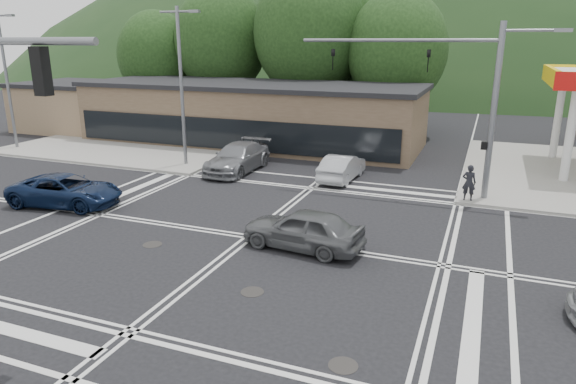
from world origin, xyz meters
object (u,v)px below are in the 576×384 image
(car_blue_west, at_px, (66,190))
(car_queue_b, at_px, (391,143))
(car_queue_a, at_px, (342,167))
(pedestrian, at_px, (469,183))
(car_northbound, at_px, (238,158))
(car_grey_center, at_px, (303,229))

(car_blue_west, height_order, car_queue_b, car_queue_b)
(car_queue_a, relative_size, pedestrian, 2.51)
(car_northbound, bearing_deg, car_queue_a, 3.74)
(car_grey_center, relative_size, car_queue_b, 0.94)
(car_northbound, xyz_separation_m, pedestrian, (12.54, -1.50, 0.20))
(car_blue_west, xyz_separation_m, car_queue_b, (11.74, 15.86, 0.09))
(car_grey_center, relative_size, pedestrian, 2.64)
(car_grey_center, xyz_separation_m, car_queue_a, (-1.28, 9.65, -0.06))
(car_blue_west, distance_m, car_queue_a, 13.66)
(car_queue_a, distance_m, pedestrian, 6.76)
(car_blue_west, height_order, car_northbound, car_northbound)
(car_blue_west, xyz_separation_m, pedestrian, (16.91, 7.00, 0.28))
(car_grey_center, distance_m, car_queue_b, 16.66)
(pedestrian, bearing_deg, car_queue_b, -57.55)
(car_blue_west, distance_m, car_northbound, 9.56)
(car_northbound, height_order, pedestrian, pedestrian)
(car_northbound, bearing_deg, car_grey_center, -51.38)
(car_queue_b, relative_size, car_northbound, 0.86)
(car_blue_west, relative_size, car_queue_a, 1.21)
(car_queue_a, bearing_deg, car_queue_b, -98.15)
(car_blue_west, relative_size, car_northbound, 0.94)
(car_northbound, distance_m, pedestrian, 12.63)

